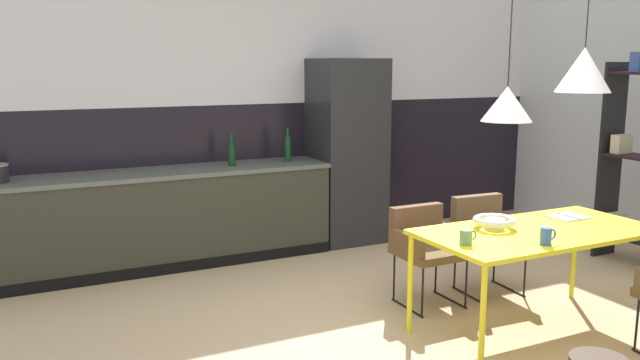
{
  "coord_description": "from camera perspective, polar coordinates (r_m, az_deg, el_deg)",
  "views": [
    {
      "loc": [
        -2.54,
        -3.02,
        1.84
      ],
      "look_at": [
        -0.56,
        0.99,
        1.02
      ],
      "focal_mm": 36.03,
      "sensor_mm": 36.0,
      "label": 1
    }
  ],
  "objects": [
    {
      "name": "back_wall_panel_upper",
      "position": [
        6.64,
        -3.87,
        13.04
      ],
      "size": [
        6.68,
        0.12,
        1.44
      ],
      "primitive_type": "cube",
      "color": "silver",
      "rests_on": "back_wall_splashback_dark"
    },
    {
      "name": "refrigerator_column",
      "position": [
        6.64,
        2.4,
        2.56
      ],
      "size": [
        0.68,
        0.6,
        1.89
      ],
      "primitive_type": "cube",
      "color": "#232326",
      "rests_on": "ground"
    },
    {
      "name": "open_book",
      "position": [
        5.0,
        21.12,
        -3.06
      ],
      "size": [
        0.24,
        0.22,
        0.02
      ],
      "color": "white",
      "rests_on": "dining_table"
    },
    {
      "name": "bottle_wine_green",
      "position": [
        6.11,
        -7.85,
        2.4
      ],
      "size": [
        0.07,
        0.07,
        0.31
      ],
      "color": "#0F3319",
      "rests_on": "kitchen_counter"
    },
    {
      "name": "bottle_oil_tall",
      "position": [
        6.34,
        -2.87,
        2.85
      ],
      "size": [
        0.06,
        0.06,
        0.33
      ],
      "color": "#0F3319",
      "rests_on": "kitchen_counter"
    },
    {
      "name": "pendant_lamp_over_table_far",
      "position": [
        4.69,
        22.38,
        9.04
      ],
      "size": [
        0.36,
        0.36,
        1.18
      ],
      "color": "black"
    },
    {
      "name": "fruit_bowl",
      "position": [
        4.51,
        15.23,
        -3.55
      ],
      "size": [
        0.29,
        0.29,
        0.08
      ],
      "color": "silver",
      "rests_on": "dining_table"
    },
    {
      "name": "mug_short_terracotta",
      "position": [
        4.08,
        12.86,
        -4.97
      ],
      "size": [
        0.12,
        0.08,
        0.09
      ],
      "color": "#5B8456",
      "rests_on": "dining_table"
    },
    {
      "name": "pendant_lamp_over_table_near",
      "position": [
        4.24,
        16.27,
        6.53
      ],
      "size": [
        0.32,
        0.32,
        1.35
      ],
      "color": "black"
    },
    {
      "name": "kitchen_counter",
      "position": [
        6.03,
        -15.33,
        -3.45
      ],
      "size": [
        3.48,
        0.63,
        0.88
      ],
      "color": "#303126",
      "rests_on": "ground"
    },
    {
      "name": "ground_plane",
      "position": [
        4.35,
        12.92,
        -14.95
      ],
      "size": [
        8.68,
        8.68,
        0.0
      ],
      "primitive_type": "plane",
      "color": "tan"
    },
    {
      "name": "back_wall_splashback_dark",
      "position": [
        6.73,
        -3.72,
        0.71
      ],
      "size": [
        6.68,
        0.12,
        1.44
      ],
      "primitive_type": "cube",
      "color": "black",
      "rests_on": "ground"
    },
    {
      "name": "armchair_by_stool",
      "position": [
        5.02,
        9.33,
        -5.29
      ],
      "size": [
        0.49,
        0.47,
        0.75
      ],
      "rotation": [
        0.0,
        0.0,
        3.14
      ],
      "color": "brown",
      "rests_on": "ground"
    },
    {
      "name": "armchair_facing_counter",
      "position": [
        5.39,
        14.45,
        -4.44
      ],
      "size": [
        0.51,
        0.5,
        0.77
      ],
      "rotation": [
        0.0,
        0.0,
        3.09
      ],
      "color": "brown",
      "rests_on": "ground"
    },
    {
      "name": "dining_table",
      "position": [
        4.59,
        18.81,
        -4.73
      ],
      "size": [
        1.63,
        0.82,
        0.74
      ],
      "color": "yellow",
      "rests_on": "ground"
    },
    {
      "name": "mug_dark_espresso",
      "position": [
        4.21,
        19.47,
        -4.71
      ],
      "size": [
        0.12,
        0.07,
        0.11
      ],
      "color": "#335B93",
      "rests_on": "dining_table"
    }
  ]
}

